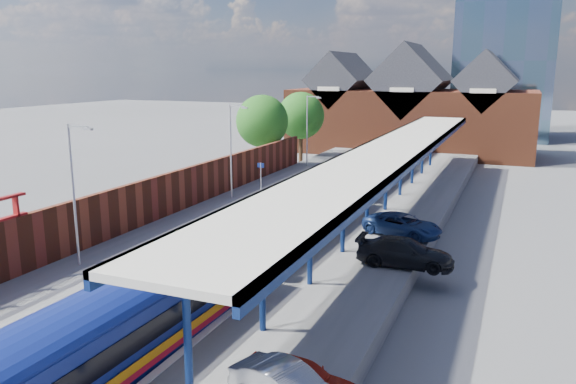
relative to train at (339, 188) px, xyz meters
The scene contains 22 objects.
ground 7.06m from the train, 102.82° to the left, with size 240.00×240.00×0.00m, color #5B5B5E.
ballast_bed 4.29m from the train, 113.48° to the right, with size 6.00×76.00×0.06m, color #473D33.
rails 4.25m from the train, 113.48° to the right, with size 4.51×76.00×0.14m.
left_platform 7.96m from the train, 153.82° to the right, with size 5.00×76.00×1.00m, color #565659.
right_platform 5.90m from the train, 37.34° to the right, with size 6.00×76.00×1.00m, color #565659.
coping_left 5.88m from the train, 143.48° to the right, with size 0.30×76.00×0.05m, color silver.
coping_right 3.97m from the train, 64.27° to the right, with size 0.30×76.00×0.05m, color silver.
yellow_line 6.37m from the train, 146.75° to the right, with size 0.14×76.00×0.01m, color yellow.
train is the anchor object (origin of this frame).
canopy 5.28m from the train, 20.46° to the right, with size 4.50×52.00×4.48m.
lamp_post_b 19.34m from the train, 114.25° to the right, with size 1.48×0.18×7.00m.
lamp_post_c 8.49m from the train, 169.62° to the right, with size 1.48×0.18×7.00m.
lamp_post_d 16.79m from the train, 118.35° to the left, with size 1.48×0.18×7.00m.
platform_sign 6.54m from the train, behind, with size 0.55×0.08×2.50m.
brick_wall 13.79m from the train, 134.10° to the right, with size 0.35×50.00×3.86m.
station_building 34.75m from the train, 92.47° to the left, with size 30.00×12.12×13.78m.
glass_tower 59.99m from the train, 81.45° to the left, with size 14.20×14.20×40.30m.
tree_near 17.50m from the train, 133.53° to the left, with size 5.20×5.20×8.10m.
tree_far 23.39m from the train, 117.91° to the left, with size 5.20×5.20×8.10m.
parked_car_red 24.95m from the train, 75.14° to the right, with size 1.47×3.64×1.24m, color #AA1D0E.
parked_car_dark 13.37m from the train, 58.38° to the right, with size 1.93×4.74×1.38m, color black.
parked_car_blue 8.56m from the train, 46.84° to the right, with size 2.13×4.61×1.28m, color navy.
Camera 1 is at (13.30, -14.48, 10.49)m, focal length 35.00 mm.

